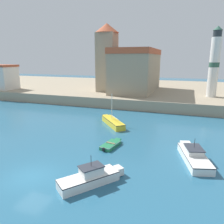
{
  "coord_description": "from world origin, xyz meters",
  "views": [
    {
      "loc": [
        11.65,
        -13.08,
        9.49
      ],
      "look_at": [
        1.57,
        15.57,
        2.0
      ],
      "focal_mm": 35.0,
      "sensor_mm": 36.0,
      "label": 1
    }
  ],
  "objects": [
    {
      "name": "sailboat_yellow_1",
      "position": [
        1.6,
        15.74,
        0.46
      ],
      "size": [
        5.06,
        5.71,
        4.61
      ],
      "color": "yellow",
      "rests_on": "ground"
    },
    {
      "name": "dinghy_green_3",
      "position": [
        4.08,
        8.11,
        0.24
      ],
      "size": [
        1.71,
        3.56,
        0.5
      ],
      "color": "#237A4C",
      "rests_on": "ground"
    },
    {
      "name": "ground_plane",
      "position": [
        0.0,
        0.0,
        0.0
      ],
      "size": [
        200.0,
        200.0,
        0.0
      ],
      "primitive_type": "plane",
      "color": "#28607F"
    },
    {
      "name": "quay_seawall",
      "position": [
        0.0,
        45.3,
        1.0
      ],
      "size": [
        120.0,
        40.0,
        2.01
      ],
      "primitive_type": "cube",
      "color": "gray",
      "rests_on": "ground"
    },
    {
      "name": "motorboat_white_4",
      "position": [
        5.06,
        0.67,
        0.54
      ],
      "size": [
        4.3,
        4.98,
        2.39
      ],
      "color": "white",
      "rests_on": "ground"
    },
    {
      "name": "harbor_shed_near_wharf",
      "position": [
        -32.0,
        29.13,
        5.01
      ],
      "size": [
        6.54,
        5.32,
        5.96
      ],
      "color": "silver",
      "rests_on": "quay_seawall"
    },
    {
      "name": "lighthouse",
      "position": [
        16.0,
        34.22,
        8.5
      ],
      "size": [
        1.91,
        1.91,
        13.37
      ],
      "color": "silver",
      "rests_on": "quay_seawall"
    },
    {
      "name": "motorboat_white_0",
      "position": [
        12.63,
        7.57,
        0.49
      ],
      "size": [
        3.31,
        6.61,
        2.2
      ],
      "color": "white",
      "rests_on": "ground"
    },
    {
      "name": "church",
      "position": [
        -1.02,
        36.67,
        7.33
      ],
      "size": [
        13.28,
        17.8,
        14.95
      ],
      "color": "gray",
      "rests_on": "quay_seawall"
    }
  ]
}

